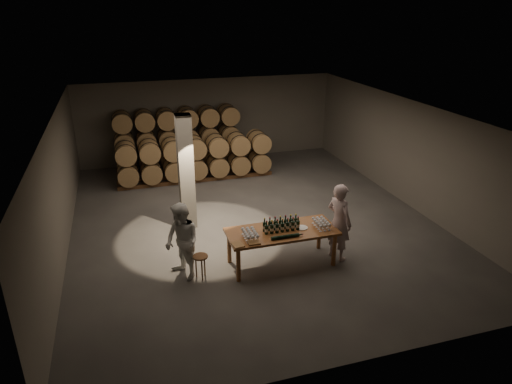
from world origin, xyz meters
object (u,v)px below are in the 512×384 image
object	(u,v)px
plate	(302,228)
notebook_near	(254,243)
stool	(200,260)
tasting_table	(282,234)
person_woman	(182,242)
person_man	(339,222)
bottle_cluster	(281,226)

from	to	relation	value
plate	notebook_near	world-z (taller)	notebook_near
stool	tasting_table	bearing A→B (deg)	1.19
notebook_near	plate	bearing A→B (deg)	17.15
notebook_near	person_woman	bearing A→B (deg)	162.37
person_man	stool	bearing A→B (deg)	67.04
plate	person_man	world-z (taller)	person_man
tasting_table	notebook_near	world-z (taller)	notebook_near
bottle_cluster	person_woman	world-z (taller)	person_woman
tasting_table	bottle_cluster	world-z (taller)	bottle_cluster
tasting_table	person_woman	size ratio (longest dim) A/B	1.43
bottle_cluster	stool	world-z (taller)	bottle_cluster
bottle_cluster	person_woman	xyz separation A→B (m)	(-2.32, 0.11, -0.12)
tasting_table	person_woman	distance (m)	2.34
plate	person_woman	size ratio (longest dim) A/B	0.16
tasting_table	bottle_cluster	distance (m)	0.23
person_man	person_woman	xyz separation A→B (m)	(-3.75, 0.23, -0.07)
tasting_table	person_man	bearing A→B (deg)	-4.86
notebook_near	stool	bearing A→B (deg)	163.82
plate	stool	size ratio (longest dim) A/B	0.50
tasting_table	plate	size ratio (longest dim) A/B	9.17
notebook_near	person_woman	size ratio (longest dim) A/B	0.15
plate	bottle_cluster	bearing A→B (deg)	177.61
person_man	person_woman	distance (m)	3.76
stool	bottle_cluster	bearing A→B (deg)	1.36
bottle_cluster	stool	bearing A→B (deg)	-178.64
tasting_table	plate	bearing A→B (deg)	-1.84
bottle_cluster	notebook_near	world-z (taller)	bottle_cluster
stool	person_woman	distance (m)	0.59
notebook_near	person_woman	world-z (taller)	person_woman
notebook_near	bottle_cluster	bearing A→B (deg)	27.75
tasting_table	person_man	distance (m)	1.44
bottle_cluster	stool	distance (m)	2.03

